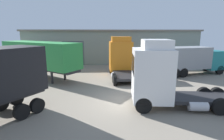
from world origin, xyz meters
The scene contains 6 objects.
ground_plane centered at (0.00, 0.00, 0.00)m, with size 60.00×60.00×0.00m, color gray.
warehouse_building centered at (0.00, 17.40, 2.63)m, with size 27.27×7.31×5.25m.
tractor_unit_white centered at (2.12, -1.48, 2.07)m, with size 6.80×3.16×4.40m.
container_trailer_green centered at (-8.24, 6.58, 2.48)m, with size 9.58×7.92×3.87m.
tractor_unit_orange centered at (0.56, 7.40, 2.07)m, with size 2.71×6.22×4.38m.
box_truck_teal centered at (8.87, 7.37, 1.84)m, with size 7.51×3.95×3.21m.
Camera 1 is at (-1.48, -12.22, 4.82)m, focal length 28.00 mm.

